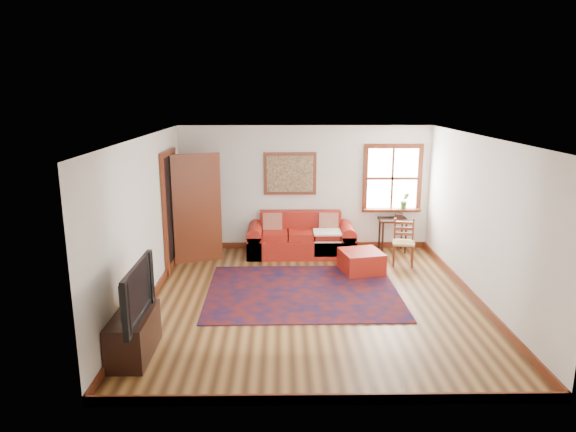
{
  "coord_description": "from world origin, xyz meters",
  "views": [
    {
      "loc": [
        -0.48,
        -7.4,
        3.11
      ],
      "look_at": [
        -0.37,
        0.6,
        1.19
      ],
      "focal_mm": 32.0,
      "sensor_mm": 36.0,
      "label": 1
    }
  ],
  "objects_px": {
    "red_leather_sofa": "(301,241)",
    "side_table": "(393,225)",
    "media_cabinet": "(134,335)",
    "ladder_back_chair": "(404,240)",
    "red_ottoman": "(361,262)"
  },
  "relations": [
    {
      "from": "red_ottoman",
      "to": "side_table",
      "type": "relative_size",
      "value": 1.02
    },
    {
      "from": "red_leather_sofa",
      "to": "side_table",
      "type": "bearing_deg",
      "value": 5.29
    },
    {
      "from": "red_leather_sofa",
      "to": "red_ottoman",
      "type": "relative_size",
      "value": 3.07
    },
    {
      "from": "side_table",
      "to": "ladder_back_chair",
      "type": "bearing_deg",
      "value": -87.58
    },
    {
      "from": "red_ottoman",
      "to": "side_table",
      "type": "height_order",
      "value": "side_table"
    },
    {
      "from": "ladder_back_chair",
      "to": "media_cabinet",
      "type": "distance_m",
      "value": 5.3
    },
    {
      "from": "red_leather_sofa",
      "to": "red_ottoman",
      "type": "bearing_deg",
      "value": -46.46
    },
    {
      "from": "red_ottoman",
      "to": "media_cabinet",
      "type": "distance_m",
      "value": 4.35
    },
    {
      "from": "ladder_back_chair",
      "to": "media_cabinet",
      "type": "bearing_deg",
      "value": -140.06
    },
    {
      "from": "side_table",
      "to": "media_cabinet",
      "type": "distance_m",
      "value": 5.82
    },
    {
      "from": "red_leather_sofa",
      "to": "side_table",
      "type": "xyz_separation_m",
      "value": [
        1.85,
        0.17,
        0.28
      ]
    },
    {
      "from": "red_leather_sofa",
      "to": "media_cabinet",
      "type": "relative_size",
      "value": 2.15
    },
    {
      "from": "red_leather_sofa",
      "to": "ladder_back_chair",
      "type": "distance_m",
      "value": 1.99
    },
    {
      "from": "ladder_back_chair",
      "to": "media_cabinet",
      "type": "relative_size",
      "value": 0.87
    },
    {
      "from": "red_leather_sofa",
      "to": "ladder_back_chair",
      "type": "height_order",
      "value": "ladder_back_chair"
    }
  ]
}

